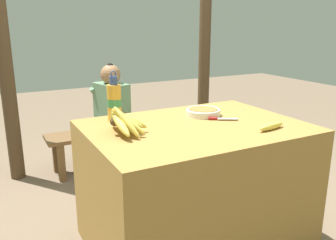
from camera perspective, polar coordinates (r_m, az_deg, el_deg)
name	(u,v)px	position (r m, az deg, el deg)	size (l,w,h in m)	color
market_counter	(194,186)	(2.27, 4.23, -10.46)	(1.28, 0.93, 0.79)	olive
banana_bunch_ripe	(123,120)	(1.95, -7.27, 0.01)	(0.22, 0.35, 0.17)	#4C381E
serving_bowl	(203,112)	(2.35, 5.67, 1.36)	(0.23, 0.23, 0.04)	silver
water_bottle	(114,101)	(2.23, -8.62, 2.96)	(0.09, 0.09, 0.31)	gold
loose_banana_front	(271,126)	(2.11, 16.23, -0.97)	(0.21, 0.08, 0.04)	#E0C64C
knife	(218,118)	(2.25, 8.10, 0.24)	(0.17, 0.11, 0.02)	#BCBCC1
wooden_bench	(126,133)	(3.56, -6.77, -2.14)	(1.53, 0.32, 0.38)	brown
seated_vendor	(108,111)	(3.39, -9.60, 1.46)	(0.46, 0.43, 1.02)	#564C60
banana_bunch_green	(166,116)	(3.71, -0.26, 0.65)	(0.17, 0.30, 0.13)	#4C381E
support_post_near	(2,36)	(3.34, -25.13, 12.15)	(0.13, 0.13, 2.56)	#4C3823
support_post_far	(205,33)	(4.00, 5.95, 13.75)	(0.13, 0.13, 2.56)	#4C3823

